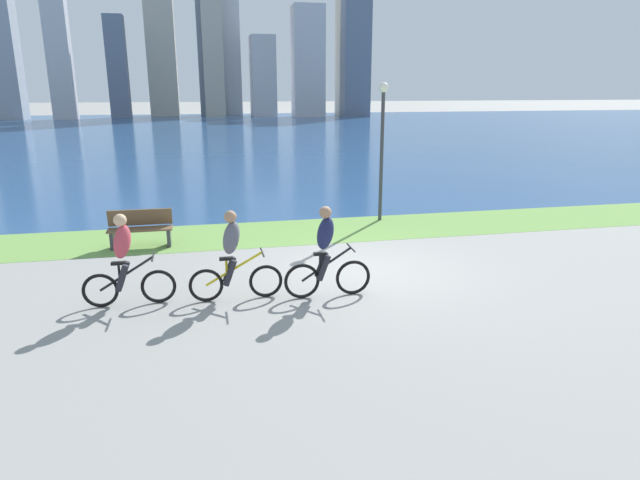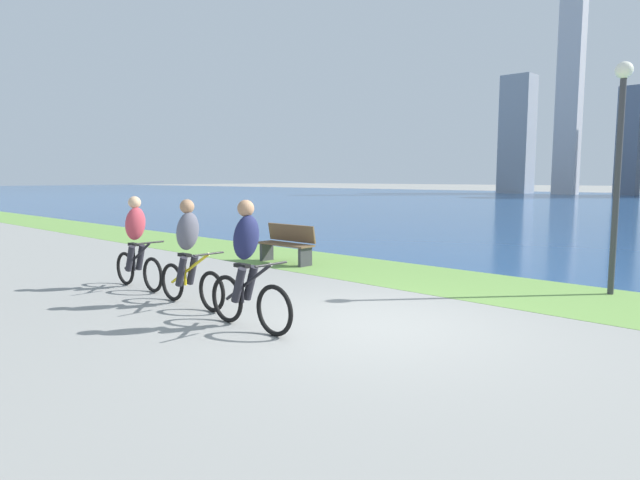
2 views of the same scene
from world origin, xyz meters
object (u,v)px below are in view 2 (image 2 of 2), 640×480
object	(u,v)px
cyclist_lead	(247,266)
cyclist_trailing	(189,253)
cyclist_distant_rear	(136,242)
lamppost_tall	(620,144)
bench_near_path	(287,244)

from	to	relation	value
cyclist_lead	cyclist_trailing	xyz separation A→B (m)	(-1.66, 0.20, -0.01)
cyclist_distant_rear	lamppost_tall	size ratio (longest dim) A/B	0.43
cyclist_lead	cyclist_distant_rear	xyz separation A→B (m)	(-3.51, 0.33, -0.01)
cyclist_trailing	lamppost_tall	size ratio (longest dim) A/B	0.44
cyclist_distant_rear	bench_near_path	size ratio (longest dim) A/B	1.10
cyclist_lead	bench_near_path	xyz separation A→B (m)	(-3.63, 4.15, -0.39)
cyclist_lead	bench_near_path	world-z (taller)	cyclist_lead
cyclist_trailing	cyclist_distant_rear	world-z (taller)	cyclist_distant_rear
bench_near_path	lamppost_tall	world-z (taller)	lamppost_tall
cyclist_lead	cyclist_trailing	bearing A→B (deg)	173.03
cyclist_lead	lamppost_tall	xyz separation A→B (m)	(2.88, 5.58, 1.69)
cyclist_trailing	lamppost_tall	distance (m)	7.24
cyclist_trailing	cyclist_distant_rear	bearing A→B (deg)	176.05
cyclist_trailing	bench_near_path	size ratio (longest dim) A/B	1.12
cyclist_lead	cyclist_trailing	size ratio (longest dim) A/B	1.01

